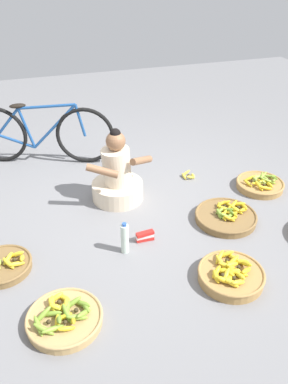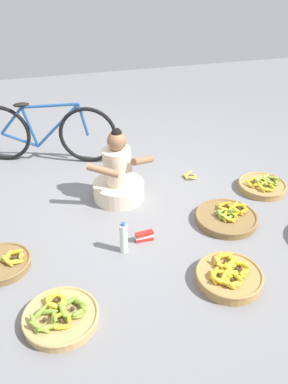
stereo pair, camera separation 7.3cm
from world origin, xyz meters
name	(u,v)px [view 1 (the left image)]	position (x,y,z in m)	size (l,w,h in m)	color
ground_plane	(138,212)	(0.00, 0.00, 0.00)	(10.00, 10.00, 0.00)	slate
vendor_woman_front	(117,178)	(-0.12, 0.30, 0.24)	(0.71, 0.52, 0.77)	beige
bicycle_leaning	(41,134)	(-0.76, 1.35, 0.36)	(1.62, 0.60, 0.73)	black
banana_basket_front_center	(226,216)	(0.76, -0.38, 0.05)	(0.58, 0.58, 0.14)	brown
banana_basket_mid_left	(3,265)	(-1.27, -0.45, 0.04)	(0.47, 0.47, 0.14)	brown
banana_basket_back_right	(64,318)	(-0.87, -1.13, 0.05)	(0.53, 0.53, 0.15)	tan
banana_basket_back_left	(260,184)	(1.38, 0.03, 0.05)	(0.51, 0.51, 0.14)	#A87F47
banana_basket_near_bicycle	(231,275)	(0.42, -1.11, 0.06)	(0.52, 0.52, 0.17)	#A87F47
loose_bananas_mid_right	(188,175)	(0.74, 0.47, 0.03)	(0.15, 0.15, 0.08)	yellow
water_bottle	(125,238)	(-0.27, -0.53, 0.14)	(0.07, 0.07, 0.30)	silver
packet_carton_stack	(145,236)	(-0.07, -0.44, 0.04)	(0.16, 0.07, 0.09)	red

